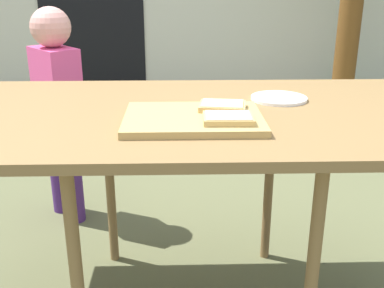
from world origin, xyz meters
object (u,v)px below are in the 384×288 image
object	(u,v)px
pizza_slice_near_right	(228,118)
pizza_slice_far_right	(222,106)
dining_table	(192,125)
child_left	(58,102)
garden_hose_coil	(367,111)
cutting_board	(193,119)
plate_white_right	(279,98)

from	to	relation	value
pizza_slice_near_right	pizza_slice_far_right	world-z (taller)	same
pizza_slice_near_right	pizza_slice_far_right	distance (m)	0.12
pizza_slice_far_right	pizza_slice_near_right	bearing A→B (deg)	-87.93
dining_table	child_left	bearing A→B (deg)	130.02
pizza_slice_near_right	garden_hose_coil	bearing A→B (deg)	60.48
child_left	pizza_slice_far_right	bearing A→B (deg)	-48.61
garden_hose_coil	pizza_slice_near_right	bearing A→B (deg)	-119.52
cutting_board	pizza_slice_far_right	distance (m)	0.11
pizza_slice_near_right	plate_white_right	size ratio (longest dim) A/B	0.73
pizza_slice_near_right	plate_white_right	xyz separation A→B (m)	(0.20, 0.30, -0.03)
child_left	garden_hose_coil	xyz separation A→B (m)	(2.18, 1.75, -0.56)
child_left	pizza_slice_near_right	bearing A→B (deg)	-52.53
garden_hose_coil	dining_table	bearing A→B (deg)	-122.89
child_left	cutting_board	bearing A→B (deg)	-54.53
pizza_slice_far_right	child_left	distance (m)	1.05
cutting_board	plate_white_right	distance (m)	0.38
plate_white_right	garden_hose_coil	size ratio (longest dim) A/B	0.54
pizza_slice_near_right	garden_hose_coil	world-z (taller)	pizza_slice_near_right
cutting_board	child_left	size ratio (longest dim) A/B	0.38
dining_table	pizza_slice_far_right	size ratio (longest dim) A/B	10.80
pizza_slice_near_right	garden_hose_coil	size ratio (longest dim) A/B	0.40
plate_white_right	garden_hose_coil	distance (m)	2.77
cutting_board	garden_hose_coil	size ratio (longest dim) A/B	1.12
cutting_board	pizza_slice_far_right	bearing A→B (deg)	34.96
child_left	garden_hose_coil	bearing A→B (deg)	38.71
dining_table	cutting_board	world-z (taller)	cutting_board
dining_table	child_left	world-z (taller)	child_left
dining_table	plate_white_right	distance (m)	0.32
pizza_slice_near_right	child_left	distance (m)	1.14
pizza_slice_far_right	child_left	bearing A→B (deg)	131.39
plate_white_right	pizza_slice_near_right	bearing A→B (deg)	-123.46
pizza_slice_far_right	plate_white_right	world-z (taller)	pizza_slice_far_right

